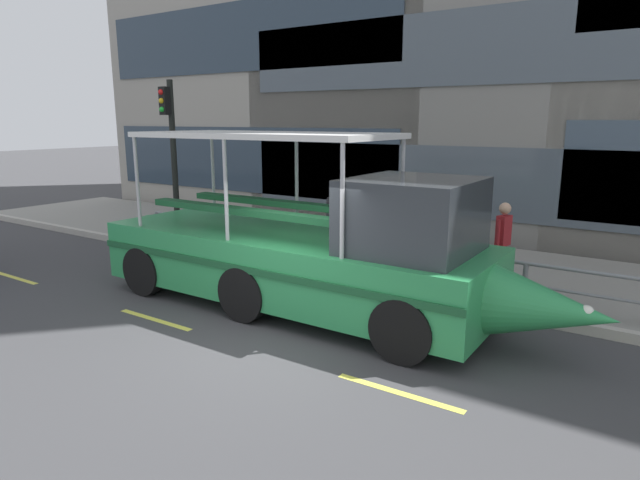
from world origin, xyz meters
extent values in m
plane|color=#3D3D3F|center=(0.00, 0.00, 0.00)|extent=(120.00, 120.00, 0.00)
cube|color=gray|center=(0.00, 5.60, 0.09)|extent=(32.00, 4.80, 0.18)
cube|color=#B2ADA3|center=(0.00, 3.11, 0.09)|extent=(32.00, 0.18, 0.18)
cube|color=#DBD64C|center=(-7.20, -0.47, 0.00)|extent=(1.80, 0.12, 0.01)
cube|color=#DBD64C|center=(-2.40, -0.47, 0.00)|extent=(1.80, 0.12, 0.01)
cube|color=#DBD64C|center=(2.40, -0.47, 0.00)|extent=(1.80, 0.12, 0.01)
cube|color=#2D3D4C|center=(-8.27, 8.37, 2.10)|extent=(12.77, 0.06, 2.31)
cube|color=#2D3D4C|center=(-8.27, 8.37, 6.30)|extent=(12.77, 0.06, 2.31)
cube|color=#4C5660|center=(-0.87, 8.37, 1.80)|extent=(12.60, 0.06, 1.98)
cube|color=#4C5660|center=(-0.87, 8.37, 5.40)|extent=(12.60, 0.06, 1.98)
cylinder|color=gray|center=(-0.98, 3.45, 0.98)|extent=(11.99, 0.07, 0.07)
cylinder|color=gray|center=(-0.98, 3.45, 0.58)|extent=(11.99, 0.06, 0.06)
cylinder|color=gray|center=(-6.97, 3.45, 0.58)|extent=(0.09, 0.09, 0.80)
cylinder|color=gray|center=(-4.97, 3.45, 0.58)|extent=(0.09, 0.09, 0.80)
cylinder|color=gray|center=(-2.97, 3.45, 0.58)|extent=(0.09, 0.09, 0.80)
cylinder|color=gray|center=(-0.98, 3.45, 0.58)|extent=(0.09, 0.09, 0.80)
cylinder|color=gray|center=(1.02, 3.45, 0.58)|extent=(0.09, 0.09, 0.80)
cylinder|color=gray|center=(3.02, 3.45, 0.58)|extent=(0.09, 0.09, 0.80)
cylinder|color=black|center=(-6.36, 3.67, 2.36)|extent=(0.16, 0.16, 4.36)
cube|color=black|center=(-6.36, 3.47, 3.99)|extent=(0.24, 0.20, 0.72)
sphere|color=red|center=(-6.36, 3.36, 4.21)|extent=(0.14, 0.14, 0.14)
sphere|color=gold|center=(-6.36, 3.36, 3.99)|extent=(0.14, 0.14, 0.14)
sphere|color=green|center=(-6.36, 3.36, 3.77)|extent=(0.14, 0.14, 0.14)
cube|color=#2D9351|center=(-0.84, 1.49, 0.85)|extent=(7.67, 2.38, 1.14)
cone|color=#2D9351|center=(3.86, 1.49, 0.85)|extent=(1.73, 1.09, 1.09)
cylinder|color=#2D9351|center=(-4.68, 1.49, 0.85)|extent=(0.38, 1.09, 1.09)
cube|color=#19512C|center=(-0.84, 0.27, 0.99)|extent=(7.67, 0.04, 0.12)
sphere|color=white|center=(4.29, 1.49, 0.90)|extent=(0.22, 0.22, 0.22)
cube|color=#33383D|center=(1.65, 1.49, 2.01)|extent=(1.92, 2.00, 1.18)
cube|color=silver|center=(-1.42, 1.49, 3.23)|extent=(4.99, 2.19, 0.10)
cylinder|color=#B2B2B7|center=(0.96, 2.54, 2.30)|extent=(0.07, 0.07, 1.76)
cylinder|color=#B2B2B7|center=(0.96, 0.44, 2.30)|extent=(0.07, 0.07, 1.76)
cylinder|color=#B2B2B7|center=(-1.42, 2.54, 2.30)|extent=(0.07, 0.07, 1.76)
cylinder|color=#B2B2B7|center=(-1.42, 0.44, 2.30)|extent=(0.07, 0.07, 1.76)
cylinder|color=#B2B2B7|center=(-3.79, 2.54, 2.30)|extent=(0.07, 0.07, 1.76)
cylinder|color=#B2B2B7|center=(-3.79, 0.44, 2.30)|extent=(0.07, 0.07, 1.76)
cube|color=#19512C|center=(-1.42, 2.06, 1.87)|extent=(4.59, 0.28, 0.12)
cube|color=#19512C|center=(-1.42, 0.91, 1.87)|extent=(4.59, 0.28, 0.12)
cylinder|color=black|center=(2.03, 2.58, 0.50)|extent=(1.00, 0.28, 1.00)
cylinder|color=black|center=(2.03, 0.39, 0.50)|extent=(1.00, 0.28, 1.00)
cylinder|color=black|center=(-1.03, 2.58, 0.50)|extent=(1.00, 0.28, 1.00)
cylinder|color=black|center=(-1.03, 0.39, 0.50)|extent=(1.00, 0.28, 1.00)
cylinder|color=black|center=(-3.72, 2.58, 0.50)|extent=(1.00, 0.28, 1.00)
cylinder|color=black|center=(-3.72, 0.39, 0.50)|extent=(1.00, 0.28, 1.00)
cylinder|color=#1E2338|center=(2.31, 4.31, 0.61)|extent=(0.11, 0.11, 0.86)
cylinder|color=#1E2338|center=(2.35, 4.48, 0.61)|extent=(0.11, 0.11, 0.86)
cube|color=maroon|center=(2.33, 4.40, 1.34)|extent=(0.25, 0.36, 0.61)
cylinder|color=maroon|center=(2.28, 4.19, 1.31)|extent=(0.07, 0.07, 0.55)
cylinder|color=maroon|center=(2.38, 4.60, 1.31)|extent=(0.07, 0.07, 0.55)
sphere|color=tan|center=(2.33, 4.40, 1.79)|extent=(0.24, 0.24, 0.24)
cylinder|color=black|center=(-0.60, 4.30, 0.59)|extent=(0.10, 0.10, 0.82)
cylinder|color=black|center=(-0.64, 4.15, 0.59)|extent=(0.10, 0.10, 0.82)
cube|color=#236B47|center=(-0.62, 4.23, 1.29)|extent=(0.25, 0.34, 0.58)
cylinder|color=#236B47|center=(-0.57, 4.42, 1.26)|extent=(0.07, 0.07, 0.52)
cylinder|color=#236B47|center=(-0.67, 4.03, 1.26)|extent=(0.07, 0.07, 0.52)
sphere|color=#936B4C|center=(-0.62, 4.23, 1.72)|extent=(0.23, 0.23, 0.23)
cylinder|color=#47423D|center=(-1.72, 4.62, 0.61)|extent=(0.11, 0.11, 0.86)
cylinder|color=#47423D|center=(-1.89, 4.64, 0.61)|extent=(0.11, 0.11, 0.86)
cube|color=#38383D|center=(-1.81, 4.63, 1.35)|extent=(0.34, 0.21, 0.61)
cylinder|color=#38383D|center=(-1.59, 4.61, 1.32)|extent=(0.08, 0.08, 0.55)
cylinder|color=#38383D|center=(-2.02, 4.65, 1.32)|extent=(0.08, 0.08, 0.55)
sphere|color=#936B4C|center=(-1.81, 4.63, 1.80)|extent=(0.24, 0.24, 0.24)
camera|label=1|loc=(5.15, -6.46, 3.51)|focal=30.41mm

